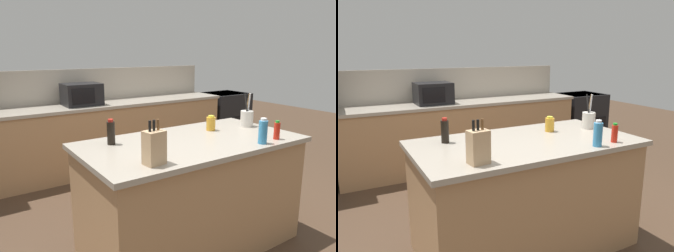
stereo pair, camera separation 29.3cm
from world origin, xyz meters
TOP-DOWN VIEW (x-y plane):
  - ground_plane at (0.00, 0.00)m, footprint 14.00×14.00m
  - back_counter_run at (0.30, 2.20)m, footprint 3.43×0.66m
  - wall_backsplash at (0.30, 2.52)m, footprint 3.39×0.03m
  - kitchen_island at (0.00, 0.00)m, footprint 1.82×0.96m
  - range_oven at (2.44, 2.20)m, footprint 0.76×0.65m
  - microwave at (-0.14, 2.20)m, footprint 0.48×0.39m
  - knife_block at (-0.56, -0.32)m, footprint 0.14×0.11m
  - utensil_crock at (0.74, 0.10)m, footprint 0.12×0.12m
  - honey_jar at (0.35, 0.17)m, footprint 0.08×0.08m
  - soy_sauce_bottle at (-0.60, 0.25)m, footprint 0.06×0.06m
  - dish_soap_bottle at (0.40, -0.39)m, footprint 0.07×0.07m
  - hot_sauce_bottle at (0.59, -0.36)m, footprint 0.05×0.05m

SIDE VIEW (x-z plane):
  - ground_plane at x=0.00m, z-range 0.00..0.00m
  - range_oven at x=2.44m, z-range 0.01..0.93m
  - back_counter_run at x=0.30m, z-range 0.00..0.94m
  - kitchen_island at x=0.00m, z-range 0.00..0.94m
  - honey_jar at x=0.35m, z-range 0.94..1.07m
  - hot_sauce_bottle at x=0.59m, z-range 0.94..1.09m
  - utensil_crock at x=0.74m, z-range 0.86..1.18m
  - soy_sauce_bottle at x=-0.60m, z-range 0.93..1.13m
  - dish_soap_bottle at x=0.40m, z-range 0.93..1.14m
  - knife_block at x=-0.56m, z-range 0.91..1.20m
  - microwave at x=-0.14m, z-range 0.94..1.23m
  - wall_backsplash at x=0.30m, z-range 0.94..1.40m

